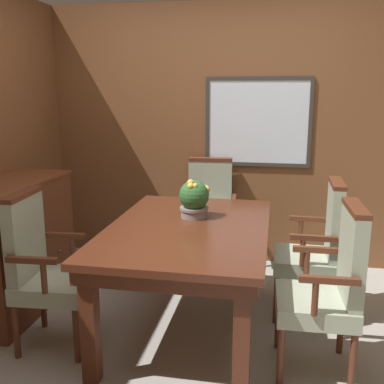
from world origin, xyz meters
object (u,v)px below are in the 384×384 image
(chair_left_near, at_px, (43,265))
(potted_plant, at_px, (194,199))
(chair_head_far, at_px, (209,210))
(chair_right_near, at_px, (330,285))
(dining_table, at_px, (188,239))
(chair_right_far, at_px, (317,245))
(sideboard_cabinet, at_px, (14,246))

(chair_left_near, xyz_separation_m, potted_plant, (0.89, 0.57, 0.34))
(chair_head_far, bearing_deg, potted_plant, -92.10)
(chair_head_far, xyz_separation_m, chair_left_near, (-0.86, -1.55, 0.00))
(chair_head_far, distance_m, potted_plant, 1.03)
(chair_left_near, bearing_deg, chair_right_near, -92.84)
(dining_table, height_order, chair_right_near, chair_right_near)
(chair_right_far, height_order, chair_left_near, same)
(chair_right_far, bearing_deg, sideboard_cabinet, -80.99)
(dining_table, distance_m, chair_left_near, 0.96)
(chair_right_near, xyz_separation_m, sideboard_cabinet, (-2.27, 0.38, -0.05))
(dining_table, distance_m, sideboard_cabinet, 1.37)
(chair_right_far, height_order, chair_right_near, same)
(chair_head_far, bearing_deg, chair_right_far, -45.55)
(chair_head_far, height_order, sideboard_cabinet, chair_head_far)
(chair_right_near, bearing_deg, chair_left_near, -90.91)
(chair_left_near, height_order, sideboard_cabinet, chair_left_near)
(chair_right_near, bearing_deg, potted_plant, -122.72)
(chair_left_near, distance_m, sideboard_cabinet, 0.63)
(chair_left_near, bearing_deg, chair_right_far, -71.65)
(dining_table, relative_size, sideboard_cabinet, 1.51)
(chair_right_far, bearing_deg, chair_head_far, -130.58)
(chair_right_far, xyz_separation_m, sideboard_cabinet, (-2.25, -0.31, -0.05))
(chair_head_far, height_order, chair_left_near, same)
(chair_left_near, xyz_separation_m, sideboard_cabinet, (-0.47, 0.41, -0.05))
(chair_right_near, height_order, sideboard_cabinet, chair_right_near)
(chair_left_near, bearing_deg, potted_plant, -60.97)
(dining_table, height_order, sideboard_cabinet, sideboard_cabinet)
(dining_table, xyz_separation_m, chair_right_near, (0.91, -0.33, -0.11))
(chair_head_far, height_order, chair_right_near, same)
(dining_table, distance_m, chair_right_far, 0.97)
(chair_right_far, xyz_separation_m, chair_right_near, (0.02, -0.69, 0.00))
(chair_right_near, distance_m, chair_left_near, 1.80)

